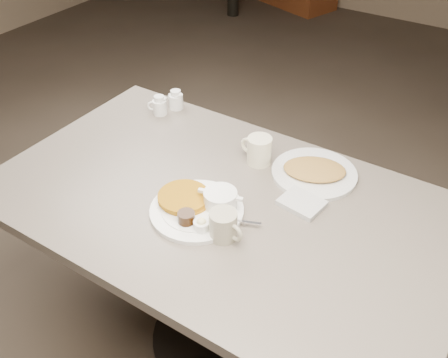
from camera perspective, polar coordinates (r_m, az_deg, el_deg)
The scene contains 8 objects.
diner_table at distance 1.73m, azimuth -0.36°, elevation -6.64°, with size 1.50×0.90×0.75m.
main_plate at distance 1.56m, azimuth -2.80°, elevation -3.01°, with size 0.38×0.35×0.07m.
coffee_mug_near at distance 1.45m, azimuth -0.02°, elevation -5.26°, with size 0.12×0.10×0.09m.
napkin at distance 1.60m, azimuth 8.81°, elevation -2.72°, with size 0.14×0.12×0.02m.
coffee_mug_far at distance 1.75m, azimuth 3.94°, elevation 3.29°, with size 0.13×0.09×0.10m.
creamer_left at distance 2.05m, azimuth -7.35°, elevation 8.23°, with size 0.08×0.07×0.08m.
creamer_right at distance 2.09m, azimuth -5.48°, elevation 8.90°, with size 0.09×0.07×0.08m.
hash_plate at distance 1.73m, azimuth 10.20°, elevation 0.79°, with size 0.38×0.38×0.04m.
Camera 1 is at (0.68, -1.03, 1.79)m, focal length 40.30 mm.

